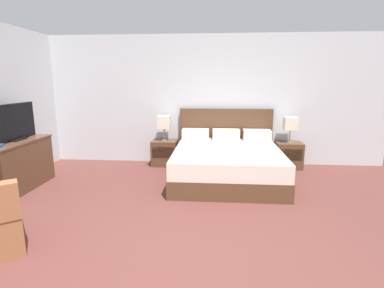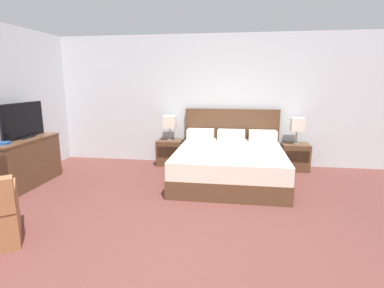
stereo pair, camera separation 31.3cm
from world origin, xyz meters
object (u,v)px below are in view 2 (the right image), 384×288
(nightstand_left, at_px, (170,152))
(tv, at_px, (23,121))
(bed, at_px, (230,162))
(nightstand_right, at_px, (295,157))
(book_red_cover, at_px, (0,143))
(table_lamp_right, at_px, (297,125))
(dresser, at_px, (24,161))
(table_lamp_left, at_px, (170,122))

(nightstand_left, distance_m, tv, 2.67)
(bed, relative_size, tv, 2.20)
(nightstand_right, distance_m, book_red_cover, 4.99)
(table_lamp_right, bearing_deg, nightstand_left, -179.97)
(bed, xyz_separation_m, nightstand_left, (-1.23, 0.76, -0.05))
(bed, distance_m, nightstand_left, 1.44)
(table_lamp_right, distance_m, dresser, 4.83)
(nightstand_left, bearing_deg, tv, -144.68)
(nightstand_left, distance_m, nightstand_right, 2.46)
(dresser, bearing_deg, nightstand_left, 36.97)
(dresser, bearing_deg, nightstand_right, 19.05)
(table_lamp_left, relative_size, book_red_cover, 2.04)
(nightstand_right, distance_m, table_lamp_right, 0.62)
(table_lamp_right, distance_m, book_red_cover, 4.97)
(bed, bearing_deg, table_lamp_left, 148.41)
(book_red_cover, bearing_deg, nightstand_left, 43.69)
(table_lamp_left, relative_size, tv, 0.53)
(nightstand_right, height_order, book_red_cover, book_red_cover)
(table_lamp_right, height_order, tv, tv)
(nightstand_right, xyz_separation_m, table_lamp_left, (-2.46, 0.00, 0.62))
(nightstand_left, height_order, table_lamp_right, table_lamp_right)
(dresser, height_order, book_red_cover, book_red_cover)
(table_lamp_left, bearing_deg, book_red_cover, -136.29)
(tv, bearing_deg, dresser, -91.56)
(dresser, height_order, tv, tv)
(nightstand_left, bearing_deg, table_lamp_left, 90.00)
(nightstand_left, relative_size, table_lamp_left, 1.02)
(nightstand_right, xyz_separation_m, dresser, (-4.54, -1.57, 0.14))
(nightstand_left, distance_m, book_red_cover, 2.93)
(table_lamp_right, height_order, book_red_cover, table_lamp_right)
(table_lamp_left, bearing_deg, dresser, -143.00)
(bed, bearing_deg, nightstand_right, 31.54)
(nightstand_right, xyz_separation_m, tv, (-4.54, -1.47, 0.80))
(dresser, bearing_deg, bed, 13.79)
(table_lamp_left, height_order, tv, tv)
(book_red_cover, bearing_deg, table_lamp_left, 43.71)
(table_lamp_left, relative_size, table_lamp_right, 1.00)
(nightstand_right, distance_m, tv, 4.84)
(dresser, relative_size, book_red_cover, 5.32)
(bed, relative_size, table_lamp_left, 4.17)
(bed, height_order, tv, tv)
(bed, bearing_deg, book_red_cover, -159.53)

